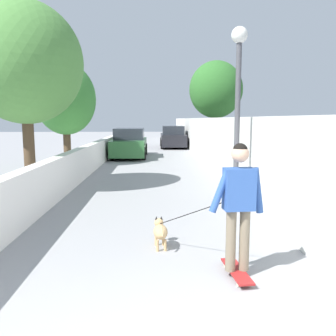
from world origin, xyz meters
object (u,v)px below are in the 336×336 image
tree_left_far (65,99)px  lamp_post (238,85)px  skateboard (237,271)px  person_skateboarder (239,197)px  tree_right_mid (216,90)px  tree_left_near (24,64)px  dog (161,231)px  car_far (173,137)px  car_near (130,144)px

tree_left_far → lamp_post: (-7.35, -5.66, -0.08)m
tree_left_far → skateboard: (-10.94, -4.87, -2.78)m
person_skateboarder → lamp_post: bearing=-12.4°
tree_right_mid → tree_left_near: bearing=148.3°
lamp_post → dog: size_ratio=2.95×
tree_right_mid → dog: tree_right_mid is taller
tree_left_near → tree_left_far: size_ratio=1.17×
tree_left_far → car_far: size_ratio=1.02×
dog → car_near: size_ratio=0.32×
tree_right_mid → tree_left_far: tree_right_mid is taller
tree_right_mid → tree_left_far: size_ratio=1.25×
tree_right_mid → skateboard: (-16.94, 2.58, -3.69)m
lamp_post → skateboard: bearing=167.6°
person_skateboarder → car_near: size_ratio=0.39×
tree_right_mid → lamp_post: 13.51m
tree_right_mid → skateboard: size_ratio=6.71×
tree_left_far → person_skateboarder: 12.11m
tree_right_mid → lamp_post: bearing=172.4°
tree_left_near → car_near: (8.91, -2.09, -2.77)m
tree_left_far → car_far: (9.78, -5.06, -2.13)m
tree_left_far → car_near: tree_left_far is taller
tree_left_far → car_far: 11.22m
tree_right_mid → person_skateboarder: 17.35m
skateboard → person_skateboarder: bearing=90.0°
skateboard → person_skateboarder: size_ratio=0.50×
person_skateboarder → tree_left_near: bearing=39.8°
lamp_post → dog: 3.97m
tree_left_near → lamp_post: bearing=-109.2°
tree_right_mid → car_far: tree_right_mid is taller
car_near → lamp_post: bearing=-163.3°
lamp_post → car_far: lamp_post is taller
tree_left_near → skateboard: size_ratio=6.28×
tree_right_mid → dog: 16.65m
tree_left_near → tree_right_mid: 13.52m
car_near → tree_right_mid: bearing=-62.7°
tree_right_mid → person_skateboarder: (-16.94, 2.58, -2.72)m
car_far → tree_left_near: bearing=162.8°
tree_left_far → tree_left_near: bearing=-176.4°
skateboard → tree_left_far: bearing=24.0°
lamp_post → dog: (-2.53, 1.76, -2.50)m
car_far → lamp_post: bearing=-178.0°
tree_left_near → skateboard: 7.86m
lamp_post → skateboard: (-3.59, 0.79, -2.71)m
tree_left_far → dog: size_ratio=3.22×
tree_right_mid → skateboard: bearing=171.3°
car_far → tree_right_mid: bearing=-147.7°
tree_left_far → car_far: tree_left_far is taller
tree_right_mid → car_near: bearing=117.3°
tree_left_near → tree_left_far: tree_left_near is taller
lamp_post → car_near: lamp_post is taller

